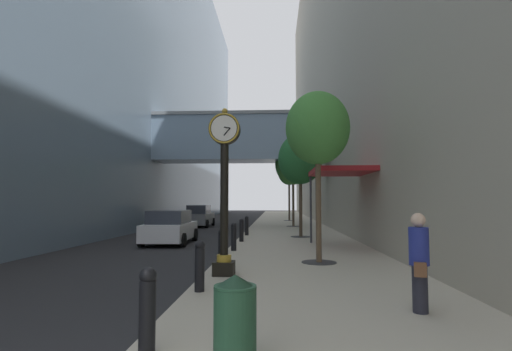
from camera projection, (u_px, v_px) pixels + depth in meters
ground_plane at (250, 228)px, 29.24m from camera, size 110.00×110.00×0.00m
sidewalk_right at (288, 225)px, 32.08m from camera, size 5.92×80.00×0.14m
building_block_left at (122, 47)px, 33.84m from camera, size 22.41×80.00×31.50m
building_block_right at (374, 25)px, 32.84m from camera, size 9.00×80.00×34.29m
street_clock at (224, 182)px, 10.19m from camera, size 0.84×0.55×4.45m
bollard_nearest at (147, 308)px, 4.88m from camera, size 0.22×0.22×1.10m
bollard_second at (200, 265)px, 8.25m from camera, size 0.22×0.22×1.10m
bollard_third at (222, 246)px, 11.61m from camera, size 0.22×0.22×1.10m
bollard_fourth at (234, 236)px, 14.98m from camera, size 0.22×0.22×1.10m
bollard_fifth at (241, 230)px, 18.34m from camera, size 0.22×0.22×1.10m
bollard_sixth at (247, 225)px, 21.71m from camera, size 0.22×0.22×1.10m
street_tree_near at (318, 129)px, 12.34m from camera, size 2.06×2.06×5.48m
street_tree_mid_near at (300, 159)px, 20.95m from camera, size 2.42×2.42×5.64m
street_tree_mid_far at (293, 164)px, 29.61m from camera, size 2.77×2.77×6.38m
street_tree_far at (289, 173)px, 38.23m from camera, size 2.22×2.22×6.09m
trash_bin at (235, 317)px, 4.61m from camera, size 0.53×0.53×1.05m
pedestrian_walking at (419, 260)px, 6.70m from camera, size 0.42×0.51×1.73m
storefront_awning at (339, 173)px, 16.35m from camera, size 2.40×3.60×3.30m
car_grey_near at (199, 216)px, 31.01m from camera, size 1.97×4.39×1.75m
car_white_mid at (170, 227)px, 18.63m from camera, size 2.19×4.29×1.63m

